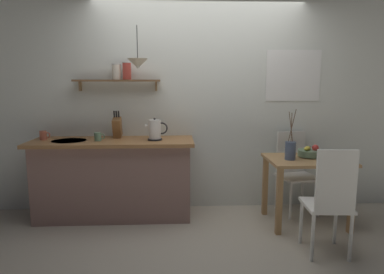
# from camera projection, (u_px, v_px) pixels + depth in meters

# --- Properties ---
(ground_plane) EXTENTS (14.00, 14.00, 0.00)m
(ground_plane) POSITION_uv_depth(u_px,v_px,m) (202.00, 226.00, 3.73)
(ground_plane) COLOR #BCB29E
(back_wall) EXTENTS (6.80, 0.11, 2.70)m
(back_wall) POSITION_uv_depth(u_px,v_px,m) (215.00, 100.00, 4.17)
(back_wall) COLOR silver
(back_wall) RESTS_ON ground_plane
(kitchen_counter) EXTENTS (1.83, 0.63, 0.92)m
(kitchen_counter) POSITION_uv_depth(u_px,v_px,m) (114.00, 178.00, 3.92)
(kitchen_counter) COLOR gray
(kitchen_counter) RESTS_ON ground_plane
(wall_shelf) EXTENTS (0.99, 0.20, 0.33)m
(wall_shelf) POSITION_uv_depth(u_px,v_px,m) (119.00, 76.00, 3.91)
(wall_shelf) COLOR brown
(dining_table) EXTENTS (0.87, 0.65, 0.74)m
(dining_table) POSITION_uv_depth(u_px,v_px,m) (307.00, 171.00, 3.71)
(dining_table) COLOR tan
(dining_table) RESTS_ON ground_plane
(dining_chair_near) EXTENTS (0.42, 0.43, 1.00)m
(dining_chair_near) POSITION_uv_depth(u_px,v_px,m) (330.00, 199.00, 2.98)
(dining_chair_near) COLOR white
(dining_chair_near) RESTS_ON ground_plane
(dining_chair_far) EXTENTS (0.49, 0.48, 0.97)m
(dining_chair_far) POSITION_uv_depth(u_px,v_px,m) (294.00, 168.00, 4.12)
(dining_chair_far) COLOR white
(dining_chair_far) RESTS_ON ground_plane
(fruit_bowl) EXTENTS (0.26, 0.26, 0.14)m
(fruit_bowl) POSITION_uv_depth(u_px,v_px,m) (310.00, 152.00, 3.75)
(fruit_bowl) COLOR slate
(fruit_bowl) RESTS_ON dining_table
(twig_vase) EXTENTS (0.11, 0.11, 0.54)m
(twig_vase) POSITION_uv_depth(u_px,v_px,m) (290.00, 150.00, 3.62)
(twig_vase) COLOR #475675
(twig_vase) RESTS_ON dining_table
(electric_kettle) EXTENTS (0.25, 0.16, 0.25)m
(electric_kettle) POSITION_uv_depth(u_px,v_px,m) (155.00, 130.00, 3.80)
(electric_kettle) COLOR black
(electric_kettle) RESTS_ON kitchen_counter
(knife_block) EXTENTS (0.09, 0.19, 0.32)m
(knife_block) POSITION_uv_depth(u_px,v_px,m) (117.00, 127.00, 3.95)
(knife_block) COLOR brown
(knife_block) RESTS_ON kitchen_counter
(coffee_mug_by_sink) EXTENTS (0.12, 0.08, 0.09)m
(coffee_mug_by_sink) POSITION_uv_depth(u_px,v_px,m) (98.00, 137.00, 3.76)
(coffee_mug_by_sink) COLOR slate
(coffee_mug_by_sink) RESTS_ON kitchen_counter
(coffee_mug_spare) EXTENTS (0.12, 0.08, 0.10)m
(coffee_mug_spare) POSITION_uv_depth(u_px,v_px,m) (43.00, 135.00, 3.84)
(coffee_mug_spare) COLOR #C6664C
(coffee_mug_spare) RESTS_ON kitchen_counter
(pendant_lamp) EXTENTS (0.22, 0.22, 0.46)m
(pendant_lamp) POSITION_uv_depth(u_px,v_px,m) (138.00, 63.00, 3.69)
(pendant_lamp) COLOR black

